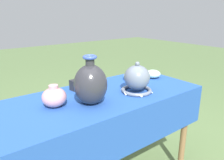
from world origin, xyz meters
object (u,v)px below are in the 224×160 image
object	(u,v)px
mosaic_tile_box	(83,84)
bowl_shallow_celadon	(153,74)
vase_tall_bulbous	(91,84)
bowl_shallow_porcelain	(133,76)
jar_round_rose	(54,97)
vase_dome_bell	(137,80)

from	to	relation	value
mosaic_tile_box	bowl_shallow_celadon	bearing A→B (deg)	-19.01
vase_tall_bulbous	mosaic_tile_box	distance (m)	0.27
bowl_shallow_porcelain	bowl_shallow_celadon	bearing A→B (deg)	-16.03
vase_tall_bulbous	jar_round_rose	xyz separation A→B (m)	(-0.18, 0.09, -0.06)
vase_dome_bell	bowl_shallow_porcelain	world-z (taller)	vase_dome_bell
mosaic_tile_box	jar_round_rose	world-z (taller)	jar_round_rose
vase_tall_bulbous	jar_round_rose	distance (m)	0.21
bowl_shallow_porcelain	jar_round_rose	world-z (taller)	jar_round_rose
vase_dome_bell	jar_round_rose	bearing A→B (deg)	168.51
bowl_shallow_porcelain	jar_round_rose	distance (m)	0.67
vase_tall_bulbous	vase_dome_bell	bearing A→B (deg)	-3.10
vase_tall_bulbous	bowl_shallow_porcelain	size ratio (longest dim) A/B	1.92
vase_tall_bulbous	mosaic_tile_box	world-z (taller)	vase_tall_bulbous
vase_tall_bulbous	bowl_shallow_celadon	distance (m)	0.67
vase_tall_bulbous	bowl_shallow_celadon	size ratio (longest dim) A/B	2.31
mosaic_tile_box	bowl_shallow_porcelain	world-z (taller)	same
mosaic_tile_box	bowl_shallow_celadon	size ratio (longest dim) A/B	1.41
vase_dome_bell	bowl_shallow_porcelain	xyz separation A→B (m)	(0.16, 0.20, -0.05)
jar_round_rose	mosaic_tile_box	bearing A→B (deg)	29.88
jar_round_rose	bowl_shallow_celadon	xyz separation A→B (m)	(0.83, 0.05, -0.02)
mosaic_tile_box	bowl_shallow_porcelain	bearing A→B (deg)	-16.56
vase_tall_bulbous	vase_dome_bell	xyz separation A→B (m)	(0.33, -0.02, -0.03)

